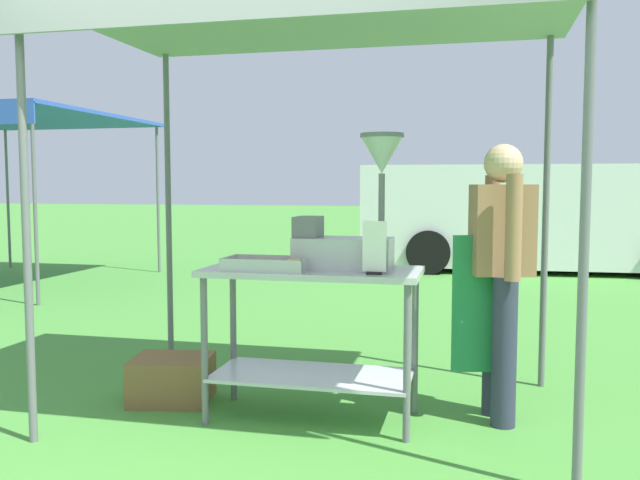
# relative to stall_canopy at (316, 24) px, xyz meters

# --- Properties ---
(ground_plane) EXTENTS (70.00, 70.00, 0.00)m
(ground_plane) POSITION_rel_stall_canopy_xyz_m (-0.27, 4.93, -2.30)
(ground_plane) COLOR #478E38
(stall_canopy) EXTENTS (2.95, 1.87, 2.41)m
(stall_canopy) POSITION_rel_stall_canopy_xyz_m (0.00, 0.00, 0.00)
(stall_canopy) COLOR slate
(stall_canopy) RESTS_ON ground
(donut_cart) EXTENTS (1.25, 0.57, 0.89)m
(donut_cart) POSITION_rel_stall_canopy_xyz_m (-0.00, -0.10, -1.66)
(donut_cart) COLOR #B7B7BC
(donut_cart) RESTS_ON ground
(donut_tray) EXTENTS (0.48, 0.27, 0.07)m
(donut_tray) POSITION_rel_stall_canopy_xyz_m (-0.22, -0.23, -1.38)
(donut_tray) COLOR #B7B7BC
(donut_tray) RESTS_ON donut_cart
(donut_fryer) EXTENTS (0.62, 0.28, 0.77)m
(donut_fryer) POSITION_rel_stall_canopy_xyz_m (0.22, -0.06, -1.15)
(donut_fryer) COLOR #B7B7BC
(donut_fryer) RESTS_ON donut_cart
(menu_sign) EXTENTS (0.13, 0.05, 0.29)m
(menu_sign) POSITION_rel_stall_canopy_xyz_m (0.39, -0.27, -1.28)
(menu_sign) COLOR black
(menu_sign) RESTS_ON donut_cart
(vendor) EXTENTS (0.47, 0.54, 1.61)m
(vendor) POSITION_rel_stall_canopy_xyz_m (1.06, 0.13, -1.40)
(vendor) COLOR #2D3347
(vendor) RESTS_ON ground
(supply_crate) EXTENTS (0.55, 0.47, 0.28)m
(supply_crate) POSITION_rel_stall_canopy_xyz_m (-0.95, 0.01, -2.16)
(supply_crate) COLOR brown
(supply_crate) RESTS_ON ground
(van_white) EXTENTS (5.69, 2.29, 1.69)m
(van_white) POSITION_rel_stall_canopy_xyz_m (1.92, 7.58, -1.43)
(van_white) COLOR white
(van_white) RESTS_ON ground
(neighbour_tent) EXTENTS (2.93, 3.21, 2.34)m
(neighbour_tent) POSITION_rel_stall_canopy_xyz_m (-5.32, 4.26, -0.04)
(neighbour_tent) COLOR slate
(neighbour_tent) RESTS_ON ground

